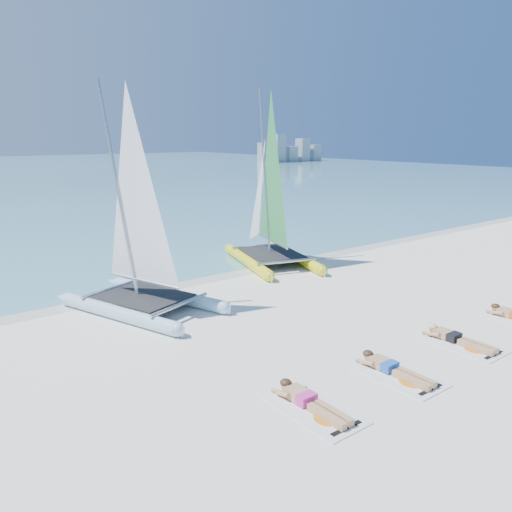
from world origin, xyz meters
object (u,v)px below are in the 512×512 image
(catamaran_blue, at_px, (138,242))
(sunbather_b, at_px, (391,367))
(sunbather_a, at_px, (308,400))
(sunbather_c, at_px, (455,338))
(towel_a, at_px, (315,410))
(catamaran_yellow, at_px, (267,207))
(towel_c, at_px, (462,344))
(towel_b, at_px, (398,376))

(catamaran_blue, bearing_deg, sunbather_b, -89.45)
(sunbather_a, bearing_deg, sunbather_c, -0.31)
(towel_a, bearing_deg, catamaran_yellow, 55.93)
(towel_c, bearing_deg, sunbather_b, 177.06)
(catamaran_blue, bearing_deg, towel_a, -107.81)
(catamaran_yellow, bearing_deg, towel_c, -81.87)
(towel_b, xyz_separation_m, sunbather_b, (0.00, 0.19, 0.11))
(towel_a, bearing_deg, towel_c, -0.31)
(towel_a, height_order, sunbather_a, sunbather_a)
(catamaran_blue, distance_m, sunbather_c, 8.56)
(catamaran_blue, xyz_separation_m, towel_b, (2.45, -7.00, -1.94))
(sunbather_c, bearing_deg, towel_a, -178.01)
(catamaran_yellow, xyz_separation_m, sunbather_c, (-1.39, -8.96, -2.02))
(catamaran_yellow, height_order, sunbather_c, catamaran_yellow)
(sunbather_c, bearing_deg, catamaran_yellow, 81.16)
(catamaran_blue, relative_size, sunbather_a, 3.78)
(catamaran_yellow, distance_m, towel_a, 11.22)
(towel_b, bearing_deg, catamaran_blue, 109.27)
(catamaran_yellow, bearing_deg, towel_b, -96.13)
(catamaran_blue, height_order, sunbather_c, catamaran_blue)
(towel_a, relative_size, sunbather_c, 1.07)
(towel_a, height_order, sunbather_c, sunbather_c)
(towel_b, distance_m, sunbather_b, 0.22)
(towel_b, bearing_deg, towel_c, 1.46)
(towel_a, distance_m, sunbather_b, 2.28)
(towel_b, relative_size, sunbather_c, 1.07)
(sunbather_a, distance_m, towel_b, 2.30)
(catamaran_blue, relative_size, towel_c, 3.52)
(sunbather_a, distance_m, sunbather_b, 2.28)
(sunbather_b, bearing_deg, towel_a, -177.42)
(towel_a, bearing_deg, towel_b, -2.24)
(catamaran_yellow, relative_size, towel_b, 3.67)
(sunbather_a, relative_size, sunbather_b, 1.00)
(catamaran_yellow, relative_size, sunbather_b, 3.94)
(towel_a, distance_m, sunbather_c, 4.78)
(towel_c, relative_size, sunbather_c, 1.07)
(towel_b, xyz_separation_m, towel_c, (2.50, 0.06, 0.00))
(sunbather_a, xyz_separation_m, towel_c, (4.78, -0.22, -0.11))
(catamaran_blue, height_order, towel_b, catamaran_blue)
(sunbather_a, height_order, sunbather_b, same)
(towel_b, distance_m, sunbather_c, 2.52)
(sunbather_a, distance_m, towel_c, 4.78)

